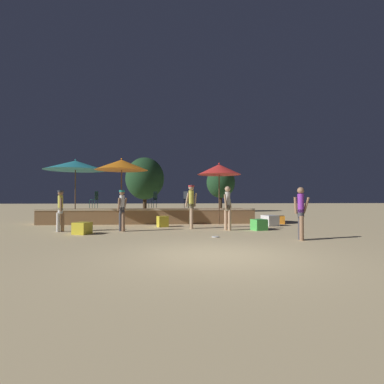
{
  "coord_description": "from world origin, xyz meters",
  "views": [
    {
      "loc": [
        -1.15,
        -6.91,
        1.34
      ],
      "look_at": [
        0.0,
        7.03,
        1.6
      ],
      "focal_mm": 28.0,
      "sensor_mm": 36.0,
      "label": 1
    }
  ],
  "objects_px": {
    "cube_seat_2": "(163,221)",
    "cube_seat_5": "(82,228)",
    "bistro_chair_1": "(154,198)",
    "background_tree_1": "(221,182)",
    "patio_umbrella_2": "(75,165)",
    "cube_seat_4": "(259,225)",
    "person_1": "(60,209)",
    "frisbee_disc": "(215,237)",
    "person_2": "(191,203)",
    "cube_seat_1": "(280,220)",
    "cube_seat_3": "(189,220)",
    "person_0": "(122,208)",
    "bistro_chair_2": "(95,198)",
    "background_tree_0": "(145,179)",
    "person_3": "(301,212)",
    "cube_seat_0": "(270,220)",
    "patio_umbrella_0": "(219,170)",
    "patio_umbrella_1": "(122,165)",
    "person_4": "(228,206)",
    "bistro_chair_0": "(187,198)"
  },
  "relations": [
    {
      "from": "patio_umbrella_1",
      "to": "person_3",
      "type": "xyz_separation_m",
      "value": [
        6.46,
        -5.92,
        -2.06
      ]
    },
    {
      "from": "cube_seat_4",
      "to": "person_1",
      "type": "bearing_deg",
      "value": 179.29
    },
    {
      "from": "patio_umbrella_2",
      "to": "cube_seat_3",
      "type": "distance_m",
      "value": 6.31
    },
    {
      "from": "person_0",
      "to": "cube_seat_3",
      "type": "bearing_deg",
      "value": -90.92
    },
    {
      "from": "person_3",
      "to": "cube_seat_0",
      "type": "bearing_deg",
      "value": -178.55
    },
    {
      "from": "cube_seat_1",
      "to": "cube_seat_5",
      "type": "relative_size",
      "value": 0.8
    },
    {
      "from": "cube_seat_1",
      "to": "bistro_chair_1",
      "type": "height_order",
      "value": "bistro_chair_1"
    },
    {
      "from": "person_3",
      "to": "background_tree_0",
      "type": "distance_m",
      "value": 14.97
    },
    {
      "from": "cube_seat_2",
      "to": "person_1",
      "type": "xyz_separation_m",
      "value": [
        -3.97,
        -1.62,
        0.65
      ]
    },
    {
      "from": "cube_seat_3",
      "to": "person_4",
      "type": "xyz_separation_m",
      "value": [
        1.34,
        -3.36,
        0.8
      ]
    },
    {
      "from": "frisbee_disc",
      "to": "cube_seat_5",
      "type": "bearing_deg",
      "value": 165.23
    },
    {
      "from": "person_1",
      "to": "frisbee_disc",
      "type": "distance_m",
      "value": 6.24
    },
    {
      "from": "person_0",
      "to": "bistro_chair_0",
      "type": "height_order",
      "value": "bistro_chair_0"
    },
    {
      "from": "person_4",
      "to": "person_1",
      "type": "bearing_deg",
      "value": -139.41
    },
    {
      "from": "cube_seat_5",
      "to": "frisbee_disc",
      "type": "height_order",
      "value": "cube_seat_5"
    },
    {
      "from": "cube_seat_5",
      "to": "person_4",
      "type": "height_order",
      "value": "person_4"
    },
    {
      "from": "person_2",
      "to": "bistro_chair_0",
      "type": "xyz_separation_m",
      "value": [
        0.04,
        3.42,
        0.22
      ]
    },
    {
      "from": "patio_umbrella_1",
      "to": "background_tree_0",
      "type": "bearing_deg",
      "value": 85.75
    },
    {
      "from": "patio_umbrella_0",
      "to": "person_1",
      "type": "height_order",
      "value": "patio_umbrella_0"
    },
    {
      "from": "cube_seat_2",
      "to": "cube_seat_5",
      "type": "xyz_separation_m",
      "value": [
        -2.89,
        -2.49,
        -0.03
      ]
    },
    {
      "from": "patio_umbrella_2",
      "to": "cube_seat_1",
      "type": "distance_m",
      "value": 10.65
    },
    {
      "from": "patio_umbrella_2",
      "to": "cube_seat_4",
      "type": "height_order",
      "value": "patio_umbrella_2"
    },
    {
      "from": "bistro_chair_0",
      "to": "cube_seat_3",
      "type": "bearing_deg",
      "value": 140.58
    },
    {
      "from": "person_3",
      "to": "person_4",
      "type": "relative_size",
      "value": 0.93
    },
    {
      "from": "cube_seat_3",
      "to": "person_0",
      "type": "bearing_deg",
      "value": -130.54
    },
    {
      "from": "person_3",
      "to": "background_tree_0",
      "type": "height_order",
      "value": "background_tree_0"
    },
    {
      "from": "cube_seat_0",
      "to": "frisbee_disc",
      "type": "bearing_deg",
      "value": -130.16
    },
    {
      "from": "patio_umbrella_0",
      "to": "patio_umbrella_1",
      "type": "xyz_separation_m",
      "value": [
        -4.87,
        0.15,
        0.21
      ]
    },
    {
      "from": "bistro_chair_1",
      "to": "background_tree_1",
      "type": "distance_m",
      "value": 13.11
    },
    {
      "from": "patio_umbrella_2",
      "to": "cube_seat_2",
      "type": "distance_m",
      "value": 5.33
    },
    {
      "from": "bistro_chair_1",
      "to": "background_tree_0",
      "type": "relative_size",
      "value": 0.21
    },
    {
      "from": "cube_seat_4",
      "to": "person_4",
      "type": "xyz_separation_m",
      "value": [
        -1.29,
        0.07,
        0.77
      ]
    },
    {
      "from": "bistro_chair_0",
      "to": "background_tree_0",
      "type": "relative_size",
      "value": 0.21
    },
    {
      "from": "cube_seat_4",
      "to": "person_1",
      "type": "relative_size",
      "value": 0.4
    },
    {
      "from": "cube_seat_5",
      "to": "person_1",
      "type": "distance_m",
      "value": 1.54
    },
    {
      "from": "person_2",
      "to": "frisbee_disc",
      "type": "bearing_deg",
      "value": 5.39
    },
    {
      "from": "cube_seat_2",
      "to": "person_1",
      "type": "distance_m",
      "value": 4.34
    },
    {
      "from": "cube_seat_2",
      "to": "cube_seat_1",
      "type": "bearing_deg",
      "value": 10.83
    },
    {
      "from": "bistro_chair_1",
      "to": "cube_seat_5",
      "type": "bearing_deg",
      "value": -58.03
    },
    {
      "from": "person_2",
      "to": "bistro_chair_2",
      "type": "height_order",
      "value": "person_2"
    },
    {
      "from": "cube_seat_1",
      "to": "background_tree_0",
      "type": "bearing_deg",
      "value": 133.34
    },
    {
      "from": "cube_seat_5",
      "to": "background_tree_0",
      "type": "xyz_separation_m",
      "value": [
        1.41,
        11.49,
        2.55
      ]
    },
    {
      "from": "patio_umbrella_1",
      "to": "patio_umbrella_2",
      "type": "xyz_separation_m",
      "value": [
        -2.29,
        0.22,
        -0.02
      ]
    },
    {
      "from": "cube_seat_0",
      "to": "background_tree_1",
      "type": "height_order",
      "value": "background_tree_1"
    },
    {
      "from": "person_2",
      "to": "bistro_chair_1",
      "type": "relative_size",
      "value": 2.09
    },
    {
      "from": "patio_umbrella_0",
      "to": "cube_seat_0",
      "type": "bearing_deg",
      "value": -24.59
    },
    {
      "from": "cube_seat_5",
      "to": "person_3",
      "type": "height_order",
      "value": "person_3"
    },
    {
      "from": "patio_umbrella_0",
      "to": "cube_seat_2",
      "type": "height_order",
      "value": "patio_umbrella_0"
    },
    {
      "from": "cube_seat_1",
      "to": "cube_seat_4",
      "type": "bearing_deg",
      "value": -124.57
    },
    {
      "from": "cube_seat_0",
      "to": "background_tree_0",
      "type": "xyz_separation_m",
      "value": [
        -6.55,
        8.9,
        2.52
      ]
    }
  ]
}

